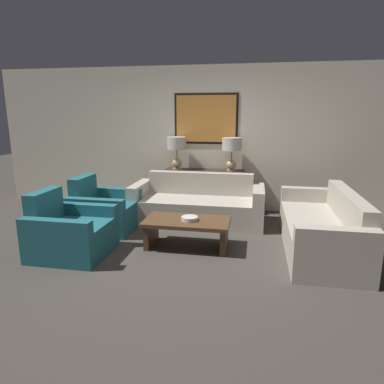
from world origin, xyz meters
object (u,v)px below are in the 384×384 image
at_px(coffee_table, 187,227).
at_px(decorative_bowl, 190,219).
at_px(console_table, 204,191).
at_px(couch_by_side, 322,229).
at_px(table_lamp_left, 177,147).
at_px(couch_by_back_wall, 198,205).
at_px(armchair_near_camera, 70,233).
at_px(armchair_near_back_wall, 104,211).
at_px(table_lamp_right, 232,148).

relative_size(coffee_table, decorative_bowl, 5.15).
xyz_separation_m(console_table, couch_by_side, (1.85, -1.55, -0.11)).
height_order(table_lamp_left, couch_by_back_wall, table_lamp_left).
relative_size(console_table, armchair_near_camera, 1.61).
height_order(couch_by_side, coffee_table, couch_by_side).
relative_size(table_lamp_left, armchair_near_back_wall, 0.66).
xyz_separation_m(table_lamp_left, armchair_near_back_wall, (-0.89, -1.30, -0.91)).
bearing_deg(coffee_table, armchair_near_camera, -160.56).
relative_size(console_table, table_lamp_right, 2.44).
distance_m(console_table, armchair_near_back_wall, 1.91).
distance_m(table_lamp_left, armchair_near_back_wall, 1.82).
bearing_deg(couch_by_side, table_lamp_right, 131.04).
bearing_deg(table_lamp_right, couch_by_back_wall, -127.83).
relative_size(decorative_bowl, armchair_near_camera, 0.25).
height_order(console_table, couch_by_back_wall, couch_by_back_wall).
height_order(console_table, couch_by_side, couch_by_side).
height_order(couch_by_back_wall, armchair_near_camera, armchair_near_camera).
height_order(couch_by_side, armchair_near_back_wall, armchair_near_back_wall).
bearing_deg(couch_by_side, armchair_near_back_wall, 175.69).
relative_size(table_lamp_left, decorative_bowl, 2.67).
height_order(coffee_table, armchair_near_camera, armchair_near_camera).
height_order(couch_by_side, armchair_near_camera, armchair_near_camera).
distance_m(table_lamp_right, couch_by_side, 2.24).
xyz_separation_m(table_lamp_right, decorative_bowl, (-0.41, -1.83, -0.77)).
relative_size(table_lamp_right, coffee_table, 0.52).
xyz_separation_m(couch_by_back_wall, couch_by_side, (1.85, -0.90, 0.00)).
relative_size(couch_by_back_wall, decorative_bowl, 9.75).
relative_size(console_table, armchair_near_back_wall, 1.61).
bearing_deg(table_lamp_left, couch_by_side, -33.30).
bearing_deg(console_table, couch_by_back_wall, -90.00).
relative_size(coffee_table, armchair_near_camera, 1.27).
relative_size(armchair_near_back_wall, armchair_near_camera, 1.00).
distance_m(decorative_bowl, armchair_near_camera, 1.57).
distance_m(couch_by_side, armchair_near_back_wall, 3.25).
xyz_separation_m(console_table, table_lamp_right, (0.50, 0.00, 0.80)).
distance_m(console_table, decorative_bowl, 1.84).
bearing_deg(decorative_bowl, table_lamp_right, 77.33).
xyz_separation_m(table_lamp_left, coffee_table, (0.55, -1.81, -0.90)).
xyz_separation_m(couch_by_back_wall, decorative_bowl, (0.09, -1.18, 0.14)).
height_order(table_lamp_right, decorative_bowl, table_lamp_right).
xyz_separation_m(couch_by_side, armchair_near_camera, (-3.25, -0.78, 0.01)).
xyz_separation_m(couch_by_back_wall, armchair_near_back_wall, (-1.40, -0.65, 0.01)).
bearing_deg(table_lamp_right, couch_by_side, -48.96).
height_order(table_lamp_right, armchair_near_camera, table_lamp_right).
height_order(table_lamp_left, decorative_bowl, table_lamp_left).
distance_m(console_table, armchair_near_camera, 2.71).
bearing_deg(table_lamp_right, coffee_table, -104.06).
bearing_deg(console_table, coffee_table, -88.41).
bearing_deg(table_lamp_right, console_table, 180.00).
relative_size(console_table, coffee_table, 1.27).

